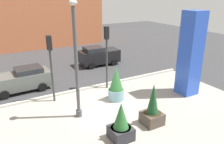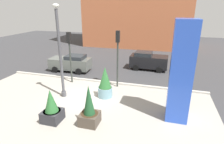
{
  "view_description": "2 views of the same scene",
  "coord_description": "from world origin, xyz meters",
  "px_view_note": "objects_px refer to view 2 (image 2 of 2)",
  "views": [
    {
      "loc": [
        -5.78,
        -11.5,
        7.04
      ],
      "look_at": [
        1.38,
        1.2,
        1.79
      ],
      "focal_mm": 36.28,
      "sensor_mm": 36.0,
      "label": 1
    },
    {
      "loc": [
        5.34,
        -11.6,
        6.45
      ],
      "look_at": [
        1.75,
        0.92,
        1.88
      ],
      "focal_mm": 30.08,
      "sensor_mm": 36.0,
      "label": 2
    }
  ],
  "objects_px": {
    "traffic_light_far_side": "(70,49)",
    "car_passing_lane": "(71,63)",
    "lamp_post": "(60,55)",
    "art_pillar_blue": "(181,73)",
    "potted_plant_near_left": "(105,83)",
    "potted_plant_by_pillar": "(89,110)",
    "potted_plant_curbside": "(52,108)",
    "traffic_light_corner": "(118,50)",
    "car_curb_east": "(148,61)"
  },
  "relations": [
    {
      "from": "art_pillar_blue",
      "to": "potted_plant_near_left",
      "type": "distance_m",
      "value": 5.56
    },
    {
      "from": "art_pillar_blue",
      "to": "traffic_light_corner",
      "type": "height_order",
      "value": "art_pillar_blue"
    },
    {
      "from": "art_pillar_blue",
      "to": "car_passing_lane",
      "type": "distance_m",
      "value": 12.27
    },
    {
      "from": "potted_plant_near_left",
      "to": "potted_plant_by_pillar",
      "type": "distance_m",
      "value": 3.58
    },
    {
      "from": "lamp_post",
      "to": "potted_plant_near_left",
      "type": "xyz_separation_m",
      "value": [
        3.02,
        0.81,
        -2.16
      ]
    },
    {
      "from": "potted_plant_curbside",
      "to": "car_curb_east",
      "type": "relative_size",
      "value": 0.51
    },
    {
      "from": "potted_plant_near_left",
      "to": "car_passing_lane",
      "type": "height_order",
      "value": "potted_plant_near_left"
    },
    {
      "from": "car_passing_lane",
      "to": "car_curb_east",
      "type": "relative_size",
      "value": 1.08
    },
    {
      "from": "lamp_post",
      "to": "traffic_light_far_side",
      "type": "xyz_separation_m",
      "value": [
        -0.72,
        2.7,
        -0.23
      ]
    },
    {
      "from": "art_pillar_blue",
      "to": "potted_plant_by_pillar",
      "type": "height_order",
      "value": "art_pillar_blue"
    },
    {
      "from": "traffic_light_far_side",
      "to": "car_passing_lane",
      "type": "xyz_separation_m",
      "value": [
        -1.57,
        2.85,
        -2.13
      ]
    },
    {
      "from": "potted_plant_by_pillar",
      "to": "car_passing_lane",
      "type": "bearing_deg",
      "value": 123.6
    },
    {
      "from": "lamp_post",
      "to": "traffic_light_far_side",
      "type": "distance_m",
      "value": 2.81
    },
    {
      "from": "potted_plant_by_pillar",
      "to": "traffic_light_corner",
      "type": "bearing_deg",
      "value": 88.1
    },
    {
      "from": "potted_plant_near_left",
      "to": "potted_plant_by_pillar",
      "type": "height_order",
      "value": "potted_plant_by_pillar"
    },
    {
      "from": "potted_plant_curbside",
      "to": "car_passing_lane",
      "type": "distance_m",
      "value": 9.25
    },
    {
      "from": "potted_plant_near_left",
      "to": "car_passing_lane",
      "type": "relative_size",
      "value": 0.55
    },
    {
      "from": "lamp_post",
      "to": "art_pillar_blue",
      "type": "height_order",
      "value": "lamp_post"
    },
    {
      "from": "potted_plant_near_left",
      "to": "car_curb_east",
      "type": "height_order",
      "value": "potted_plant_near_left"
    },
    {
      "from": "lamp_post",
      "to": "traffic_light_corner",
      "type": "xyz_separation_m",
      "value": [
        3.43,
        2.9,
        -0.07
      ]
    },
    {
      "from": "lamp_post",
      "to": "potted_plant_by_pillar",
      "type": "bearing_deg",
      "value": -40.41
    },
    {
      "from": "traffic_light_far_side",
      "to": "traffic_light_corner",
      "type": "distance_m",
      "value": 4.15
    },
    {
      "from": "art_pillar_blue",
      "to": "potted_plant_curbside",
      "type": "xyz_separation_m",
      "value": [
        -7.02,
        -2.32,
        -2.08
      ]
    },
    {
      "from": "potted_plant_curbside",
      "to": "art_pillar_blue",
      "type": "bearing_deg",
      "value": 18.33
    },
    {
      "from": "potted_plant_near_left",
      "to": "potted_plant_curbside",
      "type": "xyz_separation_m",
      "value": [
        -2.01,
        -3.89,
        -0.22
      ]
    },
    {
      "from": "art_pillar_blue",
      "to": "traffic_light_far_side",
      "type": "height_order",
      "value": "art_pillar_blue"
    },
    {
      "from": "potted_plant_by_pillar",
      "to": "potted_plant_curbside",
      "type": "distance_m",
      "value": 2.25
    },
    {
      "from": "car_curb_east",
      "to": "potted_plant_curbside",
      "type": "bearing_deg",
      "value": -111.13
    },
    {
      "from": "traffic_light_corner",
      "to": "car_curb_east",
      "type": "bearing_deg",
      "value": 69.85
    },
    {
      "from": "potted_plant_near_left",
      "to": "car_curb_east",
      "type": "bearing_deg",
      "value": 72.3
    },
    {
      "from": "traffic_light_far_side",
      "to": "car_passing_lane",
      "type": "distance_m",
      "value": 3.89
    },
    {
      "from": "art_pillar_blue",
      "to": "traffic_light_far_side",
      "type": "distance_m",
      "value": 9.41
    },
    {
      "from": "potted_plant_by_pillar",
      "to": "car_curb_east",
      "type": "bearing_deg",
      "value": 78.83
    },
    {
      "from": "art_pillar_blue",
      "to": "potted_plant_by_pillar",
      "type": "xyz_separation_m",
      "value": [
        -4.79,
        -2.0,
        -2.01
      ]
    },
    {
      "from": "art_pillar_blue",
      "to": "car_curb_east",
      "type": "relative_size",
      "value": 1.48
    },
    {
      "from": "potted_plant_by_pillar",
      "to": "potted_plant_curbside",
      "type": "height_order",
      "value": "potted_plant_by_pillar"
    },
    {
      "from": "art_pillar_blue",
      "to": "traffic_light_corner",
      "type": "bearing_deg",
      "value": 141.52
    },
    {
      "from": "potted_plant_near_left",
      "to": "potted_plant_curbside",
      "type": "distance_m",
      "value": 4.39
    },
    {
      "from": "art_pillar_blue",
      "to": "car_passing_lane",
      "type": "bearing_deg",
      "value": 148.51
    },
    {
      "from": "traffic_light_far_side",
      "to": "car_curb_east",
      "type": "height_order",
      "value": "traffic_light_far_side"
    },
    {
      "from": "potted_plant_near_left",
      "to": "car_passing_lane",
      "type": "xyz_separation_m",
      "value": [
        -5.31,
        4.75,
        -0.2
      ]
    },
    {
      "from": "potted_plant_by_pillar",
      "to": "potted_plant_curbside",
      "type": "bearing_deg",
      "value": -171.75
    },
    {
      "from": "traffic_light_far_side",
      "to": "traffic_light_corner",
      "type": "xyz_separation_m",
      "value": [
        4.15,
        0.19,
        0.15
      ]
    },
    {
      "from": "potted_plant_by_pillar",
      "to": "potted_plant_curbside",
      "type": "relative_size",
      "value": 1.2
    },
    {
      "from": "potted_plant_by_pillar",
      "to": "car_curb_east",
      "type": "distance_m",
      "value": 11.35
    },
    {
      "from": "lamp_post",
      "to": "potted_plant_near_left",
      "type": "height_order",
      "value": "lamp_post"
    },
    {
      "from": "potted_plant_curbside",
      "to": "car_passing_lane",
      "type": "relative_size",
      "value": 0.47
    },
    {
      "from": "potted_plant_curbside",
      "to": "traffic_light_corner",
      "type": "xyz_separation_m",
      "value": [
        2.42,
        5.98,
        2.31
      ]
    },
    {
      "from": "potted_plant_near_left",
      "to": "traffic_light_far_side",
      "type": "xyz_separation_m",
      "value": [
        -3.74,
        1.9,
        1.93
      ]
    },
    {
      "from": "traffic_light_far_side",
      "to": "traffic_light_corner",
      "type": "bearing_deg",
      "value": 2.64
    }
  ]
}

